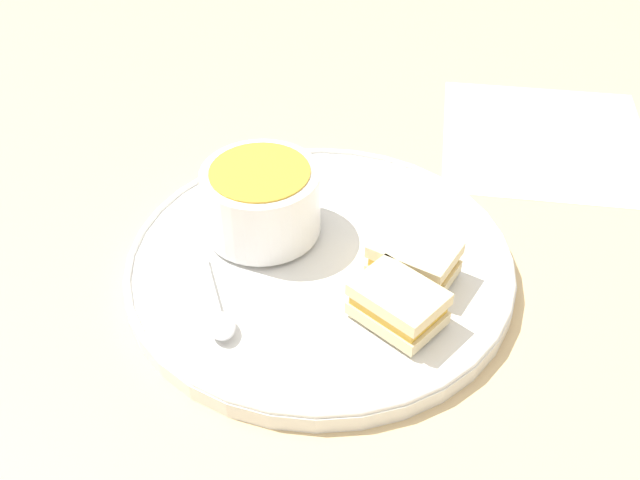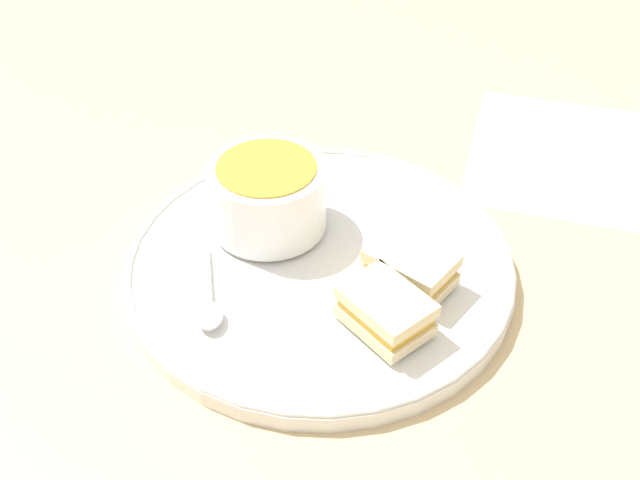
% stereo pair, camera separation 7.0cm
% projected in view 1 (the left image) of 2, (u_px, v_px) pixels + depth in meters
% --- Properties ---
extents(ground_plane, '(2.40, 2.40, 0.00)m').
position_uv_depth(ground_plane, '(320.00, 272.00, 0.73)').
color(ground_plane, '#D1B27F').
extents(plate, '(0.37, 0.37, 0.02)m').
position_uv_depth(plate, '(320.00, 263.00, 0.72)').
color(plate, white).
rests_on(plate, ground_plane).
extents(soup_bowl, '(0.11, 0.11, 0.07)m').
position_uv_depth(soup_bowl, '(261.00, 200.00, 0.72)').
color(soup_bowl, white).
rests_on(soup_bowl, plate).
extents(spoon, '(0.10, 0.08, 0.01)m').
position_uv_depth(spoon, '(220.00, 319.00, 0.65)').
color(spoon, silver).
rests_on(spoon, plate).
extents(sandwich_half_near, '(0.08, 0.09, 0.04)m').
position_uv_depth(sandwich_half_near, '(398.00, 304.00, 0.64)').
color(sandwich_half_near, beige).
rests_on(sandwich_half_near, plate).
extents(sandwich_half_far, '(0.06, 0.08, 0.04)m').
position_uv_depth(sandwich_half_far, '(414.00, 259.00, 0.68)').
color(sandwich_half_far, beige).
rests_on(sandwich_half_far, plate).
extents(menu_sheet, '(0.30, 0.30, 0.00)m').
position_uv_depth(menu_sheet, '(545.00, 139.00, 0.91)').
color(menu_sheet, white).
rests_on(menu_sheet, ground_plane).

